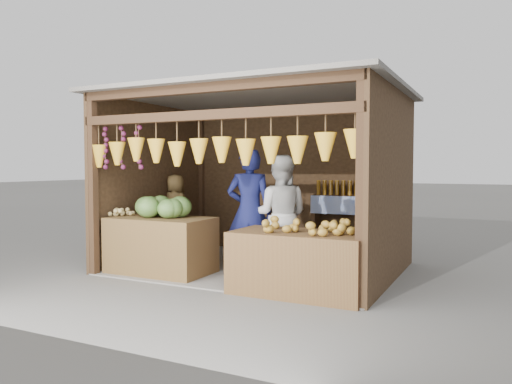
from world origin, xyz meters
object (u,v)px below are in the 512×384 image
woman_standing (280,215)px  counter_right (300,263)px  man_standing (250,211)px  counter_left (161,246)px  vendor_seated (175,207)px

woman_standing → counter_right: bearing=112.3°
man_standing → counter_left: bearing=7.9°
woman_standing → vendor_seated: size_ratio=1.53×
counter_left → counter_right: (2.23, -0.19, -0.03)m
man_standing → vendor_seated: 1.78m
vendor_seated → man_standing: bearing=177.4°
man_standing → vendor_seated: bearing=-36.9°
counter_right → vendor_seated: size_ratio=1.48×
counter_left → man_standing: size_ratio=0.80×
counter_right → woman_standing: 1.24m
vendor_seated → woman_standing: bearing=-174.9°
man_standing → vendor_seated: man_standing is taller
counter_right → man_standing: size_ratio=0.91×
counter_left → vendor_seated: vendor_seated is taller
counter_right → woman_standing: woman_standing is taller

